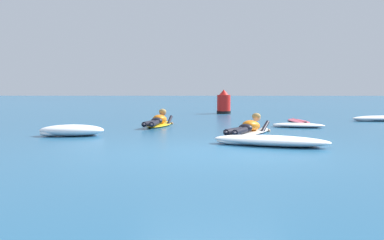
# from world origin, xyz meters

# --- Properties ---
(ground_plane) EXTENTS (120.00, 120.00, 0.00)m
(ground_plane) POSITION_xyz_m (0.00, 10.00, 0.00)
(ground_plane) COLOR #235B84
(surfer_near) EXTENTS (1.49, 2.54, 0.55)m
(surfer_near) POSITION_xyz_m (0.96, 3.47, 0.13)
(surfer_near) COLOR white
(surfer_near) RESTS_ON ground
(surfer_far) EXTENTS (0.86, 2.54, 0.54)m
(surfer_far) POSITION_xyz_m (-1.49, 5.93, 0.14)
(surfer_far) COLOR yellow
(surfer_far) RESTS_ON ground
(drifting_surfboard) EXTENTS (0.59, 2.28, 0.16)m
(drifting_surfboard) POSITION_xyz_m (3.00, 7.72, 0.03)
(drifting_surfboard) COLOR #E54C66
(drifting_surfboard) RESTS_ON ground
(whitewater_front) EXTENTS (1.61, 1.06, 0.13)m
(whitewater_front) POSITION_xyz_m (2.57, 5.56, 0.06)
(whitewater_front) COLOR white
(whitewater_front) RESTS_ON ground
(whitewater_mid_left) EXTENTS (2.40, 1.55, 0.20)m
(whitewater_mid_left) POSITION_xyz_m (1.15, 1.06, 0.10)
(whitewater_mid_left) COLOR white
(whitewater_mid_left) RESTS_ON ground
(whitewater_back) EXTENTS (1.56, 0.89, 0.27)m
(whitewater_back) POSITION_xyz_m (-3.24, 2.89, 0.13)
(whitewater_back) COLOR white
(whitewater_back) RESTS_ON ground
(whitewater_far_band) EXTENTS (2.09, 1.08, 0.18)m
(whitewater_far_band) POSITION_xyz_m (5.94, 8.43, 0.09)
(whitewater_far_band) COLOR white
(whitewater_far_band) RESTS_ON ground
(channel_marker_buoy) EXTENTS (0.63, 0.63, 1.08)m
(channel_marker_buoy) POSITION_xyz_m (0.74, 13.20, 0.43)
(channel_marker_buoy) COLOR red
(channel_marker_buoy) RESTS_ON ground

